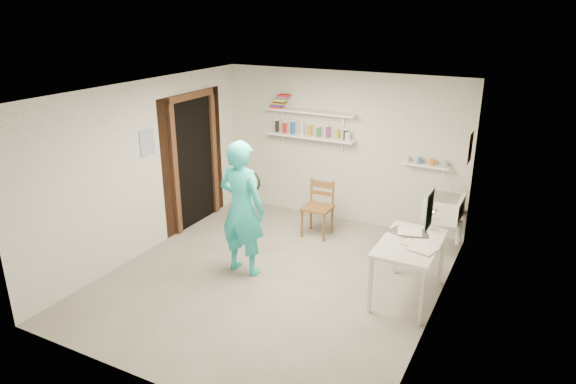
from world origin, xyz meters
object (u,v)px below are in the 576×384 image
at_px(work_table, 408,270).
at_px(desk_lamp, 436,214).
at_px(belfast_sink, 444,207).
at_px(wooden_chair, 317,208).
at_px(man, 242,208).
at_px(wall_clock, 249,181).

height_order(work_table, desk_lamp, desk_lamp).
relative_size(belfast_sink, work_table, 0.55).
relative_size(belfast_sink, wooden_chair, 0.67).
distance_m(man, wall_clock, 0.37).
height_order(wall_clock, wooden_chair, wall_clock).
relative_size(work_table, desk_lamp, 8.00).
xyz_separation_m(man, wall_clock, (-0.01, 0.22, 0.30)).
bearing_deg(desk_lamp, work_table, -112.42).
bearing_deg(wall_clock, wooden_chair, 75.67).
height_order(wall_clock, desk_lamp, wall_clock).
bearing_deg(work_table, wall_clock, -176.94).
relative_size(wooden_chair, desk_lamp, 6.50).
bearing_deg(wooden_chair, man, -106.01).
distance_m(belfast_sink, work_table, 1.43).
relative_size(man, wall_clock, 5.56).
relative_size(belfast_sink, desk_lamp, 4.37).
relative_size(wall_clock, desk_lamp, 2.33).
height_order(man, wall_clock, man).
bearing_deg(man, wall_clock, -82.40).
height_order(man, wooden_chair, man).
bearing_deg(desk_lamp, man, -161.21).
height_order(belfast_sink, desk_lamp, desk_lamp).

